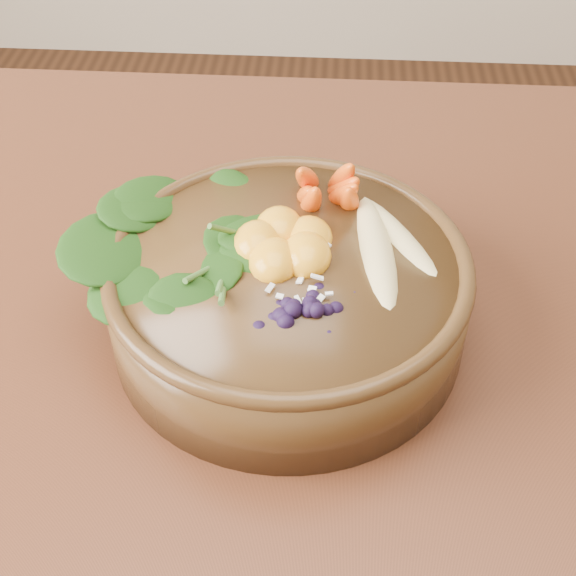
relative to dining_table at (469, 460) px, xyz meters
name	(u,v)px	position (x,y,z in m)	size (l,w,h in m)	color
dining_table	(469,460)	(0.00, 0.00, 0.00)	(1.60, 0.90, 0.75)	#331C0C
stoneware_bowl	(288,298)	(-0.15, 0.04, 0.13)	(0.26, 0.26, 0.07)	#4B3116
kale_heap	(216,203)	(-0.20, 0.08, 0.18)	(0.17, 0.16, 0.04)	#1A400E
carrot_cluster	(326,156)	(-0.12, 0.13, 0.20)	(0.05, 0.05, 0.07)	#FF5D15
banana_halves	(389,229)	(-0.08, 0.07, 0.18)	(0.09, 0.15, 0.03)	#E0CC84
mandarin_cluster	(285,231)	(-0.15, 0.06, 0.18)	(0.08, 0.08, 0.03)	orange
blueberry_pile	(312,293)	(-0.13, -0.01, 0.18)	(0.12, 0.09, 0.04)	black
coconut_flakes	(297,274)	(-0.14, 0.03, 0.17)	(0.08, 0.06, 0.01)	white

